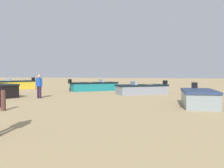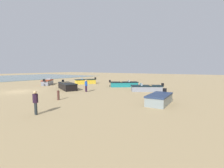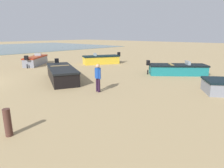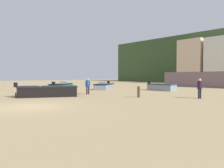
# 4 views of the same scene
# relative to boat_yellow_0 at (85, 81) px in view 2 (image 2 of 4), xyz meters

# --- Properties ---
(ground_plane) EXTENTS (160.00, 160.00, 0.00)m
(ground_plane) POSITION_rel_boat_yellow_0_xyz_m (12.76, -0.02, -0.48)
(ground_plane) COLOR tan
(boat_yellow_0) EXTENTS (4.24, 3.26, 1.25)m
(boat_yellow_0) POSITION_rel_boat_yellow_0_xyz_m (0.00, 0.00, 0.00)
(boat_yellow_0) COLOR gold
(boat_yellow_0) RESTS_ON ground
(boat_grey_1) EXTENTS (3.82, 1.75, 1.18)m
(boat_grey_1) POSITION_rel_boat_yellow_0_xyz_m (9.54, 17.86, -0.04)
(boat_grey_1) COLOR gray
(boat_grey_1) RESTS_ON ground
(boat_teal_2) EXTENTS (4.09, 4.55, 1.17)m
(boat_teal_2) POSITION_rel_boat_yellow_0_xyz_m (0.09, 8.95, -0.04)
(boat_teal_2) COLOR #187077
(boat_teal_2) RESTS_ON ground
(boat_grey_3) EXTENTS (3.94, 3.66, 1.25)m
(boat_grey_3) POSITION_rel_boat_yellow_0_xyz_m (5.35, -4.65, 0.00)
(boat_grey_3) COLOR gray
(boat_grey_3) RESTS_ON ground
(boat_grey_4) EXTENTS (3.73, 4.41, 1.11)m
(boat_grey_4) POSITION_rel_boat_yellow_0_xyz_m (2.83, 14.00, -0.07)
(boat_grey_4) COLOR gray
(boat_grey_4) RESTS_ON ground
(boat_black_5) EXTENTS (3.70, 5.23, 1.28)m
(boat_black_5) POSITION_rel_boat_yellow_0_xyz_m (7.60, 3.54, 0.01)
(boat_black_5) COLOR black
(boat_black_5) RESTS_ON ground
(mooring_post_near_water) EXTENTS (0.23, 0.23, 0.94)m
(mooring_post_near_water) POSITION_rel_boat_yellow_0_xyz_m (13.37, 9.08, -0.01)
(mooring_post_near_water) COLOR #4D2E27
(mooring_post_near_water) RESTS_ON ground
(beach_walker_foreground) EXTENTS (0.42, 0.53, 1.62)m
(beach_walker_foreground) POSITION_rel_boat_yellow_0_xyz_m (17.35, 11.96, 0.48)
(beach_walker_foreground) COLOR black
(beach_walker_foreground) RESTS_ON ground
(beach_walker_distant) EXTENTS (0.39, 0.54, 1.62)m
(beach_walker_distant) POSITION_rel_boat_yellow_0_xyz_m (7.91, 7.64, 0.48)
(beach_walker_distant) COLOR #27152A
(beach_walker_distant) RESTS_ON ground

